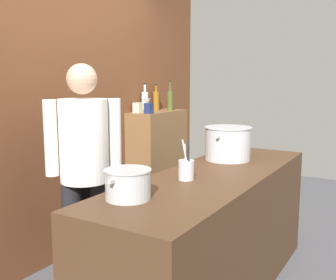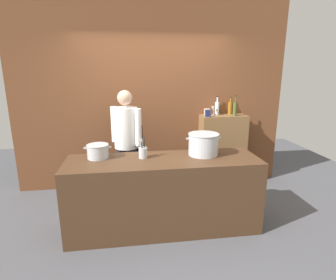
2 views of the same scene
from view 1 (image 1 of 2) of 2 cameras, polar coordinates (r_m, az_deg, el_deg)
brick_back_panel at (r=3.55m, az=-14.62°, el=7.56°), size 4.40×0.10×3.00m
prep_counter at (r=2.95m, az=6.21°, el=-13.34°), size 2.31×0.70×0.90m
bar_cabinet at (r=4.42m, az=-1.48°, el=-3.68°), size 0.76×0.32×1.21m
chef at (r=2.87m, az=-11.82°, el=-3.33°), size 0.45×0.43×1.66m
stockpot_large at (r=3.29m, az=8.53°, el=-0.46°), size 0.44×0.38×0.27m
stockpot_small at (r=2.22m, az=-5.73°, el=-6.26°), size 0.32×0.26×0.17m
utensil_crock at (r=2.62m, az=2.62°, el=-4.18°), size 0.10×0.10×0.27m
wine_bottle_olive at (r=4.42m, az=0.29°, el=5.76°), size 0.06×0.06×0.33m
wine_bottle_clear at (r=4.31m, az=-3.30°, el=5.58°), size 0.07×0.07×0.30m
wine_bottle_amber at (r=4.51m, az=-1.71°, el=5.70°), size 0.07×0.07×0.29m
wine_glass_short at (r=4.19m, az=-2.98°, el=5.41°), size 0.08×0.08×0.15m
spice_tin_cream at (r=4.15m, az=-4.30°, el=4.62°), size 0.08×0.08×0.10m
spice_tin_navy at (r=4.03m, az=-2.76°, el=4.53°), size 0.07×0.07×0.11m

